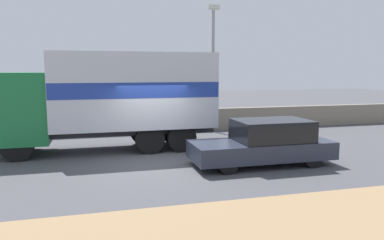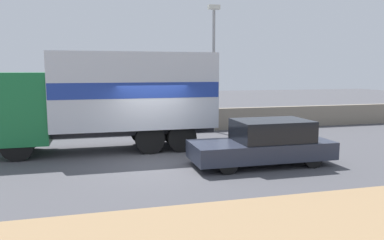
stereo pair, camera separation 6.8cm
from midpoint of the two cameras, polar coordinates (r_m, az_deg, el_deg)
name	(u,v)px [view 1 (the left image)]	position (r m, az deg, el deg)	size (l,w,h in m)	color
ground_plane	(159,163)	(12.44, -5.17, -6.53)	(80.00, 80.00, 0.00)	#47474C
stone_wall_backdrop	(137,122)	(18.17, -8.45, -0.31)	(60.00, 0.35, 1.10)	gray
street_lamp	(213,59)	(18.35, 3.11, 9.34)	(0.56, 0.28, 6.10)	gray
box_truck	(114,95)	(14.36, -11.95, 3.68)	(8.04, 2.47, 3.67)	#196B38
car_hatchback	(265,143)	(12.27, 10.87, -3.45)	(4.54, 1.77, 1.45)	#282D3D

